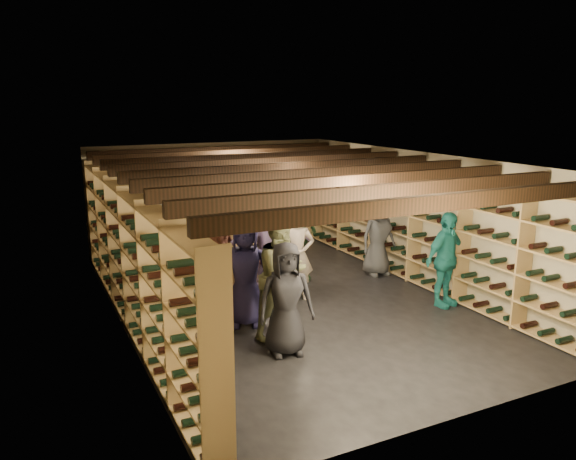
{
  "coord_description": "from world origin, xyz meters",
  "views": [
    {
      "loc": [
        -3.98,
        -8.06,
        3.32
      ],
      "look_at": [
        0.05,
        0.2,
        1.19
      ],
      "focal_mm": 35.0,
      "sensor_mm": 36.0,
      "label": 1
    }
  ],
  "objects_px": {
    "person_1": "(282,273)",
    "person_0": "(286,299)",
    "person_2": "(282,277)",
    "person_9": "(157,248)",
    "person_12": "(378,237)",
    "person_4": "(445,260)",
    "person_5": "(219,269)",
    "person_11": "(270,243)",
    "crate_loose": "(277,251)",
    "person_10": "(296,235)",
    "person_6": "(245,273)",
    "crate_stack_right": "(243,269)",
    "person_7": "(297,255)",
    "crate_stack_left": "(168,256)"
  },
  "relations": [
    {
      "from": "person_2",
      "to": "person_6",
      "type": "xyz_separation_m",
      "value": [
        -0.3,
        0.64,
        -0.09
      ]
    },
    {
      "from": "person_11",
      "to": "person_9",
      "type": "bearing_deg",
      "value": -179.6
    },
    {
      "from": "person_0",
      "to": "person_10",
      "type": "distance_m",
      "value": 3.08
    },
    {
      "from": "person_0",
      "to": "person_9",
      "type": "bearing_deg",
      "value": 118.11
    },
    {
      "from": "person_1",
      "to": "person_6",
      "type": "relative_size",
      "value": 0.97
    },
    {
      "from": "person_1",
      "to": "person_12",
      "type": "relative_size",
      "value": 1.04
    },
    {
      "from": "person_0",
      "to": "person_11",
      "type": "height_order",
      "value": "person_11"
    },
    {
      "from": "crate_stack_right",
      "to": "person_9",
      "type": "xyz_separation_m",
      "value": [
        -1.57,
        -0.0,
        0.58
      ]
    },
    {
      "from": "person_11",
      "to": "person_12",
      "type": "relative_size",
      "value": 1.07
    },
    {
      "from": "crate_stack_right",
      "to": "person_6",
      "type": "relative_size",
      "value": 0.35
    },
    {
      "from": "crate_stack_left",
      "to": "person_6",
      "type": "xyz_separation_m",
      "value": [
        0.38,
        -3.14,
        0.47
      ]
    },
    {
      "from": "person_0",
      "to": "person_5",
      "type": "relative_size",
      "value": 1.0
    },
    {
      "from": "crate_stack_left",
      "to": "person_2",
      "type": "bearing_deg",
      "value": -79.69
    },
    {
      "from": "person_5",
      "to": "person_11",
      "type": "relative_size",
      "value": 0.95
    },
    {
      "from": "crate_stack_right",
      "to": "person_1",
      "type": "bearing_deg",
      "value": -94.92
    },
    {
      "from": "person_9",
      "to": "person_5",
      "type": "bearing_deg",
      "value": -60.87
    },
    {
      "from": "crate_stack_left",
      "to": "crate_stack_right",
      "type": "relative_size",
      "value": 1.2
    },
    {
      "from": "person_0",
      "to": "person_12",
      "type": "height_order",
      "value": "person_0"
    },
    {
      "from": "person_0",
      "to": "person_11",
      "type": "xyz_separation_m",
      "value": [
        0.96,
        2.67,
        0.04
      ]
    },
    {
      "from": "person_7",
      "to": "person_10",
      "type": "xyz_separation_m",
      "value": [
        0.41,
        0.85,
        0.12
      ]
    },
    {
      "from": "crate_loose",
      "to": "person_11",
      "type": "xyz_separation_m",
      "value": [
        -0.98,
        -1.81,
        0.73
      ]
    },
    {
      "from": "crate_stack_left",
      "to": "person_9",
      "type": "xyz_separation_m",
      "value": [
        -0.48,
        -1.23,
        0.5
      ]
    },
    {
      "from": "person_11",
      "to": "person_10",
      "type": "bearing_deg",
      "value": 12.49
    },
    {
      "from": "person_2",
      "to": "person_6",
      "type": "distance_m",
      "value": 0.72
    },
    {
      "from": "person_9",
      "to": "person_4",
      "type": "bearing_deg",
      "value": -27.15
    },
    {
      "from": "crate_stack_left",
      "to": "person_4",
      "type": "height_order",
      "value": "person_4"
    },
    {
      "from": "crate_stack_right",
      "to": "person_0",
      "type": "xyz_separation_m",
      "value": [
        -0.6,
        -3.07,
        0.51
      ]
    },
    {
      "from": "crate_stack_left",
      "to": "person_7",
      "type": "xyz_separation_m",
      "value": [
        1.6,
        -2.46,
        0.43
      ]
    },
    {
      "from": "crate_stack_left",
      "to": "person_1",
      "type": "xyz_separation_m",
      "value": [
        0.92,
        -3.28,
        0.45
      ]
    },
    {
      "from": "person_2",
      "to": "person_7",
      "type": "bearing_deg",
      "value": 35.45
    },
    {
      "from": "crate_stack_right",
      "to": "person_7",
      "type": "relative_size",
      "value": 0.37
    },
    {
      "from": "person_2",
      "to": "person_9",
      "type": "height_order",
      "value": "person_2"
    },
    {
      "from": "crate_loose",
      "to": "person_5",
      "type": "height_order",
      "value": "person_5"
    },
    {
      "from": "person_7",
      "to": "person_1",
      "type": "bearing_deg",
      "value": -108.01
    },
    {
      "from": "person_1",
      "to": "person_0",
      "type": "bearing_deg",
      "value": -118.75
    },
    {
      "from": "person_11",
      "to": "person_7",
      "type": "bearing_deg",
      "value": -69.03
    },
    {
      "from": "crate_loose",
      "to": "person_5",
      "type": "relative_size",
      "value": 0.32
    },
    {
      "from": "person_5",
      "to": "person_6",
      "type": "distance_m",
      "value": 0.55
    },
    {
      "from": "crate_loose",
      "to": "person_2",
      "type": "xyz_separation_m",
      "value": [
        -1.75,
        -3.97,
        0.82
      ]
    },
    {
      "from": "person_2",
      "to": "person_11",
      "type": "height_order",
      "value": "person_2"
    },
    {
      "from": "crate_stack_left",
      "to": "person_10",
      "type": "height_order",
      "value": "person_10"
    },
    {
      "from": "crate_loose",
      "to": "person_7",
      "type": "relative_size",
      "value": 0.32
    },
    {
      "from": "person_10",
      "to": "person_11",
      "type": "relative_size",
      "value": 1.1
    },
    {
      "from": "crate_loose",
      "to": "person_10",
      "type": "height_order",
      "value": "person_10"
    },
    {
      "from": "person_4",
      "to": "person_5",
      "type": "relative_size",
      "value": 1.02
    },
    {
      "from": "crate_loose",
      "to": "person_6",
      "type": "bearing_deg",
      "value": -121.72
    },
    {
      "from": "person_0",
      "to": "person_12",
      "type": "bearing_deg",
      "value": 47.55
    },
    {
      "from": "person_10",
      "to": "crate_stack_right",
      "type": "bearing_deg",
      "value": 136.5
    },
    {
      "from": "person_5",
      "to": "crate_stack_right",
      "type": "bearing_deg",
      "value": 60.47
    },
    {
      "from": "crate_loose",
      "to": "crate_stack_right",
      "type": "bearing_deg",
      "value": -133.57
    }
  ]
}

